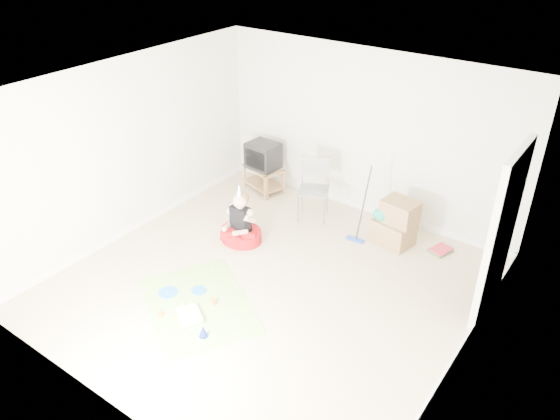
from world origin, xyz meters
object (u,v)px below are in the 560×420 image
Objects in this scene: tv_stand at (264,177)px; cardboard_boxes at (395,223)px; folding_chair at (314,190)px; seated_woman at (241,229)px; birthday_cake at (190,316)px; crt_tv at (263,156)px.

tv_stand is 2.57m from cardboard_boxes.
folding_chair is 1.37m from cardboard_boxes.
cardboard_boxes is 2.25m from seated_woman.
cardboard_boxes reaches higher than birthday_cake.
seated_woman reaches higher than tv_stand.
seated_woman is at bearing -60.78° from crt_tv.
seated_woman reaches higher than crt_tv.
folding_chair reaches higher than seated_woman.
crt_tv is 0.51× the size of folding_chair.
crt_tv is 1.25m from folding_chair.
tv_stand is 1.52× the size of crt_tv.
tv_stand is 0.39m from crt_tv.
cardboard_boxes is at bearing 34.00° from seated_woman.
cardboard_boxes is at bearing 3.10° from folding_chair.
seated_woman is (-1.86, -1.26, -0.14)m from cardboard_boxes.
birthday_cake is (1.30, -3.19, -0.21)m from tv_stand.
cardboard_boxes is 3.24m from birthday_cake.
cardboard_boxes is at bearing -1.14° from crt_tv.
cardboard_boxes is (2.56, -0.22, 0.08)m from tv_stand.
cardboard_boxes is 1.77× the size of birthday_cake.
folding_chair is 1.42× the size of cardboard_boxes.
cardboard_boxes is (2.56, -0.22, -0.31)m from crt_tv.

